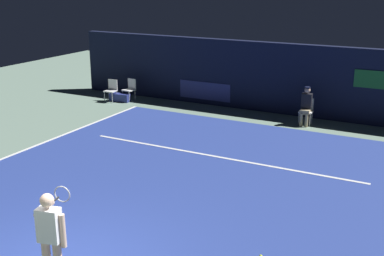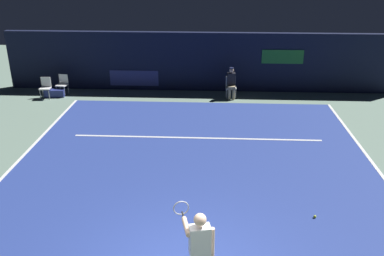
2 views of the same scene
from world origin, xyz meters
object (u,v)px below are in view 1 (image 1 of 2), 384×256
Objects in this scene: tennis_player at (51,236)px; courtside_chair_near at (111,89)px; line_judge_on_chair at (306,105)px; equipment_bag at (120,97)px; tennis_ball at (261,256)px; courtside_chair_far at (130,88)px.

tennis_player is 1.97× the size of courtside_chair_near.
courtside_chair_near is (-7.92, -0.38, -0.18)m from line_judge_on_chair.
line_judge_on_chair is 7.64m from equipment_bag.
line_judge_on_chair is 7.93m from courtside_chair_near.
tennis_player reaches higher than equipment_bag.
line_judge_on_chair is 1.50× the size of courtside_chair_near.
tennis_ball is at bearing -47.71° from equipment_bag.
line_judge_on_chair is at bearing 100.78° from tennis_ball.
courtside_chair_near is at bearing -177.28° from line_judge_on_chair.
tennis_player is 25.44× the size of tennis_ball.
courtside_chair_near is 12.94× the size of tennis_ball.
courtside_chair_far is (0.57, 0.50, 0.00)m from courtside_chair_near.
tennis_ball is (2.63, 2.48, -0.94)m from tennis_player.
courtside_chair_near is at bearing -138.63° from courtside_chair_far.
equipment_bag is at bearing 25.92° from courtside_chair_near.
tennis_player is 12.93m from courtside_chair_near.
courtside_chair_far is (-6.40, 11.38, -0.49)m from tennis_player.
tennis_player is 11.30m from line_judge_on_chair.
tennis_ball is at bearing -44.63° from courtside_chair_far.
tennis_player is 2.06× the size of equipment_bag.
tennis_ball is 0.08× the size of equipment_bag.
tennis_ball is (1.67, -8.78, -0.64)m from line_judge_on_chair.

